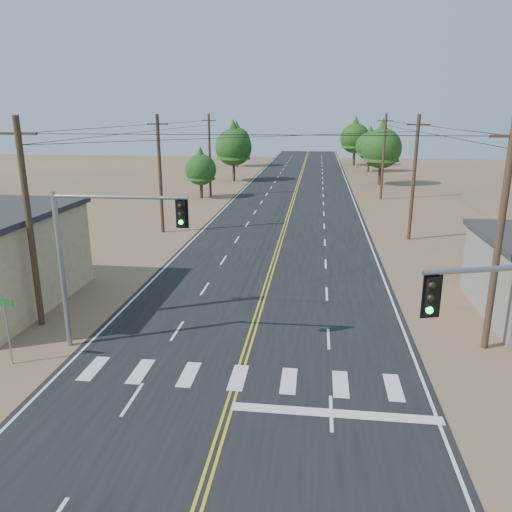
# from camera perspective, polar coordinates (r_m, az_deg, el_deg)

# --- Properties ---
(road) EXTENTS (15.00, 200.00, 0.02)m
(road) POSITION_cam_1_polar(r_m,az_deg,el_deg) (40.75, 2.81, 1.71)
(road) COLOR black
(road) RESTS_ON ground
(utility_pole_left_near) EXTENTS (1.80, 0.30, 10.00)m
(utility_pole_left_near) POSITION_cam_1_polar(r_m,az_deg,el_deg) (25.70, -24.49, 3.44)
(utility_pole_left_near) COLOR #4C3826
(utility_pole_left_near) RESTS_ON ground
(utility_pole_left_mid) EXTENTS (1.80, 0.30, 10.00)m
(utility_pole_left_mid) POSITION_cam_1_polar(r_m,az_deg,el_deg) (43.77, -10.92, 9.24)
(utility_pole_left_mid) COLOR #4C3826
(utility_pole_left_mid) RESTS_ON ground
(utility_pole_left_far) EXTENTS (1.80, 0.30, 10.00)m
(utility_pole_left_far) POSITION_cam_1_polar(r_m,az_deg,el_deg) (63.02, -5.32, 11.46)
(utility_pole_left_far) COLOR #4C3826
(utility_pole_left_far) RESTS_ON ground
(utility_pole_right_near) EXTENTS (1.80, 0.30, 10.00)m
(utility_pole_right_near) POSITION_cam_1_polar(r_m,az_deg,el_deg) (23.24, 26.06, 2.04)
(utility_pole_right_near) COLOR #4C3826
(utility_pole_right_near) RESTS_ON ground
(utility_pole_right_mid) EXTENTS (1.80, 0.30, 10.00)m
(utility_pole_right_mid) POSITION_cam_1_polar(r_m,az_deg,el_deg) (42.37, 17.59, 8.57)
(utility_pole_right_mid) COLOR #4C3826
(utility_pole_right_mid) RESTS_ON ground
(utility_pole_right_far) EXTENTS (1.80, 0.30, 10.00)m
(utility_pole_right_far) POSITION_cam_1_polar(r_m,az_deg,el_deg) (62.05, 14.37, 10.96)
(utility_pole_right_far) COLOR #4C3826
(utility_pole_right_far) RESTS_ON ground
(signal_mast_left) EXTENTS (5.82, 0.41, 6.97)m
(signal_mast_left) POSITION_cam_1_polar(r_m,az_deg,el_deg) (22.08, -17.80, 1.19)
(signal_mast_left) COLOR gray
(signal_mast_left) RESTS_ON ground
(street_sign) EXTENTS (0.85, 0.12, 2.88)m
(street_sign) POSITION_cam_1_polar(r_m,az_deg,el_deg) (22.86, -26.63, -6.66)
(street_sign) COLOR gray
(street_sign) RESTS_ON ground
(tree_left_near) EXTENTS (3.76, 3.76, 6.27)m
(tree_left_near) POSITION_cam_1_polar(r_m,az_deg,el_deg) (61.70, -6.35, 10.13)
(tree_left_near) COLOR #3F2D1E
(tree_left_near) RESTS_ON ground
(tree_left_mid) EXTENTS (5.54, 5.54, 9.24)m
(tree_left_mid) POSITION_cam_1_polar(r_m,az_deg,el_deg) (77.09, -2.59, 12.73)
(tree_left_mid) COLOR #3F2D1E
(tree_left_mid) RESTS_ON ground
(tree_left_far) EXTENTS (5.26, 5.26, 8.76)m
(tree_left_far) POSITION_cam_1_polar(r_m,az_deg,el_deg) (98.62, -2.22, 13.29)
(tree_left_far) COLOR #3F2D1E
(tree_left_far) RESTS_ON ground
(tree_right_near) EXTENTS (5.67, 5.67, 9.45)m
(tree_right_near) POSITION_cam_1_polar(r_m,az_deg,el_deg) (74.82, 14.19, 12.28)
(tree_right_near) COLOR #3F2D1E
(tree_right_near) RESTS_ON ground
(tree_right_mid) EXTENTS (4.88, 4.88, 8.13)m
(tree_right_mid) POSITION_cam_1_polar(r_m,az_deg,el_deg) (91.78, 12.88, 12.46)
(tree_right_mid) COLOR #3F2D1E
(tree_right_mid) RESTS_ON ground
(tree_right_far) EXTENTS (5.77, 5.77, 9.62)m
(tree_right_far) POSITION_cam_1_polar(r_m,az_deg,el_deg) (102.26, 11.27, 13.39)
(tree_right_far) COLOR #3F2D1E
(tree_right_far) RESTS_ON ground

